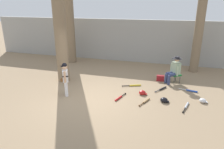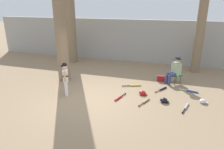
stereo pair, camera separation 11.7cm
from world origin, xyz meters
The scene contains 18 objects.
ground_plane centered at (0.00, 0.00, 0.00)m, with size 60.00×60.00×0.00m, color #937A5B.
concrete_back_wall centered at (0.00, 5.79, 1.25)m, with size 18.00×0.36×2.50m, color #9E9E99.
tree_near_player centered at (-1.94, 1.52, 2.77)m, with size 0.76×0.76×6.29m.
tree_behind_spectator centered at (3.90, 4.67, 2.21)m, with size 0.60×0.60×4.99m.
young_ballplayer centered at (-1.07, 0.11, 0.74)m, with size 0.49×0.53×1.31m.
folding_stool centered at (2.97, 2.70, 0.36)m, with size 0.56×0.56×0.41m.
seated_spectator centered at (2.89, 2.64, 0.64)m, with size 0.65×0.60×1.20m.
handbag_beside_stool centered at (2.33, 2.74, 0.13)m, with size 0.34×0.18×0.26m, color maroon.
tree_far_left centered at (-3.09, 4.53, 2.72)m, with size 0.84×0.84×6.27m.
bat_wood_tan centered at (1.98, 0.39, 0.03)m, with size 0.32×0.70×0.07m.
bat_yellow_trainer centered at (1.28, 1.76, 0.03)m, with size 0.78×0.39×0.07m.
bat_blue_youth centered at (3.60, 1.85, 0.03)m, with size 0.73×0.21×0.07m.
bat_aluminum_silver centered at (3.38, 0.41, 0.03)m, with size 0.26×0.78×0.07m.
bat_black_composite centered at (2.47, 1.72, 0.03)m, with size 0.44×0.67×0.07m.
bat_red_barrel centered at (0.99, 0.39, 0.03)m, with size 0.27×0.73×0.07m.
batting_helmet_black centered at (2.62, 0.58, 0.08)m, with size 0.32×0.24×0.18m.
batting_helmet_red centered at (1.77, 1.00, 0.08)m, with size 0.31×0.24×0.18m.
batting_helmet_white centered at (3.96, 0.95, 0.07)m, with size 0.28×0.22×0.16m.
Camera 1 is at (2.72, -6.38, 3.40)m, focal length 32.90 mm.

